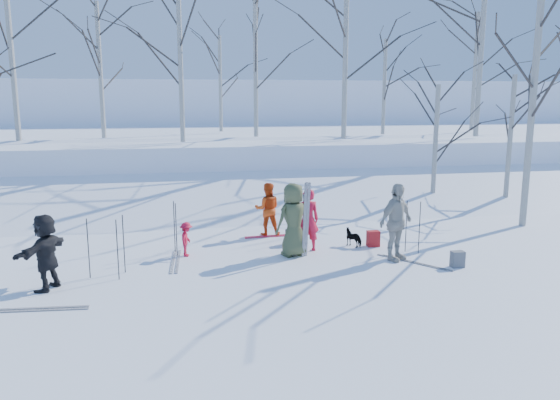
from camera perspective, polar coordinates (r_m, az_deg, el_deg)
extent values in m
plane|color=white|center=(13.00, 1.26, -6.86)|extent=(120.00, 120.00, 0.00)
cube|color=white|center=(19.65, -3.03, -0.37)|extent=(70.00, 9.49, 4.12)
cube|color=white|center=(29.37, -5.74, 4.95)|extent=(70.00, 18.00, 2.20)
cube|color=white|center=(50.22, -7.97, 8.42)|extent=(90.00, 30.00, 6.00)
imported|color=#434C2D|center=(13.56, 1.40, -2.08)|extent=(1.05, 0.87, 1.84)
imported|color=red|center=(14.04, 2.91, -2.09)|extent=(0.60, 0.40, 1.63)
imported|color=#D74310|center=(15.65, -1.32, -0.95)|extent=(0.81, 0.67, 1.52)
imported|color=red|center=(13.83, -9.76, -4.06)|extent=(0.43, 0.61, 0.86)
imported|color=beige|center=(13.47, 12.02, -2.29)|extent=(1.19, 0.94, 1.89)
imported|color=black|center=(12.20, -23.28, -5.02)|extent=(1.05, 1.54, 1.59)
imported|color=black|center=(14.70, 7.72, -3.89)|extent=(0.55, 0.61, 0.48)
cube|color=silver|center=(13.40, 2.59, -2.11)|extent=(0.11, 0.17, 1.90)
cube|color=silver|center=(13.45, 2.89, -2.07)|extent=(0.11, 0.23, 1.89)
cylinder|color=black|center=(15.03, 2.45, -1.79)|extent=(0.02, 0.02, 1.34)
cylinder|color=black|center=(12.35, -16.62, -5.01)|extent=(0.02, 0.02, 1.34)
cylinder|color=black|center=(14.26, 14.37, -2.81)|extent=(0.02, 0.02, 1.34)
cylinder|color=black|center=(15.21, 0.82, -1.63)|extent=(0.02, 0.02, 1.34)
cylinder|color=black|center=(14.15, -10.98, -2.77)|extent=(0.02, 0.02, 1.34)
cylinder|color=black|center=(13.85, -10.79, -3.06)|extent=(0.02, 0.02, 1.34)
cylinder|color=black|center=(14.32, 13.05, -2.69)|extent=(0.02, 0.02, 1.34)
cylinder|color=black|center=(12.65, -19.39, -4.80)|extent=(0.02, 0.02, 1.34)
cylinder|color=black|center=(15.52, 1.88, -1.39)|extent=(0.02, 0.02, 1.34)
cylinder|color=black|center=(12.81, -16.01, -4.43)|extent=(0.02, 0.02, 1.34)
cube|color=#A6191C|center=(14.77, 9.71, -4.00)|extent=(0.32, 0.22, 0.42)
cube|color=#55585D|center=(13.49, 18.06, -5.90)|extent=(0.30, 0.20, 0.38)
cube|color=black|center=(14.75, 1.29, -3.90)|extent=(0.34, 0.24, 0.40)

